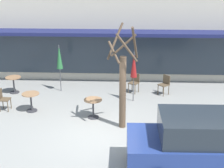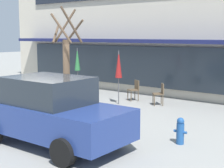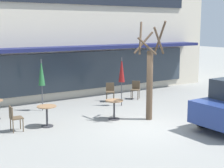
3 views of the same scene
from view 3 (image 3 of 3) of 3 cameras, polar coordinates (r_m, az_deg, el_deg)
ground_plane at (r=12.50m, az=6.13°, el=-7.10°), size 80.00×80.00×0.00m
building_facade at (r=20.67m, az=-11.57°, el=9.45°), size 17.85×9.10×7.19m
cafe_table_near_wall at (r=12.56m, az=-10.78°, el=-4.69°), size 0.70×0.70×0.76m
cafe_table_streetside at (r=13.28m, az=0.36°, el=-3.74°), size 0.70×0.70×0.76m
patio_umbrella_green_folded at (r=15.39m, az=1.62°, el=2.31°), size 0.28×0.28×2.20m
patio_umbrella_cream_folded at (r=14.77m, az=-11.65°, el=1.81°), size 0.28×0.28×2.20m
cafe_chair_0 at (r=17.08m, az=3.94°, el=-0.72°), size 0.56×0.56×0.89m
cafe_chair_1 at (r=12.23m, az=-15.95°, el=-5.24°), size 0.42×0.42×0.89m
cafe_chair_2 at (r=16.47m, az=-0.31°, el=-1.08°), size 0.55×0.55×0.89m
street_tree at (r=13.14m, az=6.28°, el=1.23°), size 1.11×1.11×3.78m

